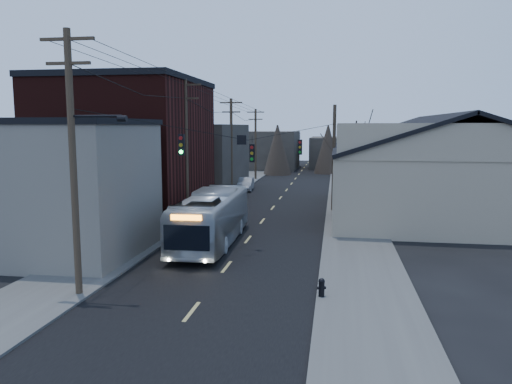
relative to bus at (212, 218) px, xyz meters
The scene contains 15 objects.
ground 12.82m from the bus, 81.52° to the right, with size 160.00×160.00×0.00m, color black.
road_surface 17.58m from the bus, 83.84° to the left, with size 9.00×110.00×0.02m, color black.
sidewalk_left 18.07m from the bus, 104.87° to the left, with size 4.00×110.00×0.12m, color #474744.
sidewalk_right 19.38m from the bus, 64.30° to the left, with size 4.00×110.00×0.12m, color #474744.
building_clapboard 8.21m from the bus, 153.25° to the right, with size 8.00×8.00×7.00m, color #6C655A.
building_brick 11.53m from the bus, 137.62° to the left, with size 10.00×12.00×10.00m, color black.
building_left_far 24.70m from the bus, 108.03° to the left, with size 9.00×14.00×7.00m, color #322D28.
warehouse 19.41m from the bus, 39.83° to the left, with size 16.16×20.60×7.73m.
building_far_left 52.59m from the bus, 94.50° to the left, with size 10.00×12.00×6.00m, color #322D28.
building_far_right 58.10m from the bus, 81.21° to the left, with size 12.00×14.00×5.00m, color #322D28.
bare_tree 11.37m from the bus, 41.50° to the left, with size 0.40×0.40×7.20m, color black.
utility_lines 12.11m from the bus, 96.10° to the left, with size 11.24×45.28×10.50m.
bus is the anchor object (origin of this frame).
parked_car 24.53m from the bus, 95.67° to the left, with size 1.47×4.21×1.39m, color #929498.
fire_hydrant 10.75m from the bus, 52.07° to the right, with size 0.36×0.26×0.75m.
Camera 1 is at (5.14, -15.09, 6.81)m, focal length 35.00 mm.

